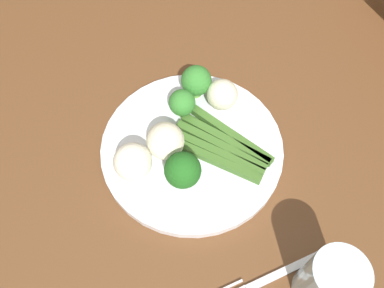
{
  "coord_description": "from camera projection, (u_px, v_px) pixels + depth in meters",
  "views": [
    {
      "loc": [
        -0.32,
        0.09,
        1.28
      ],
      "look_at": [
        -0.06,
        -0.04,
        0.76
      ],
      "focal_mm": 37.72,
      "sensor_mm": 36.0,
      "label": 1
    }
  ],
  "objects": [
    {
      "name": "broccoli_outer_edge",
      "position": [
        181.0,
        101.0,
        0.61
      ],
      "size": [
        0.04,
        0.04,
        0.05
      ],
      "color": "#609E3D",
      "rests_on": "plate"
    },
    {
      "name": "dining_table",
      "position": [
        159.0,
        159.0,
        0.72
      ],
      "size": [
        1.39,
        0.97,
        0.74
      ],
      "color": "brown",
      "rests_on": "ground_plane"
    },
    {
      "name": "cauliflower_near_fork",
      "position": [
        222.0,
        95.0,
        0.62
      ],
      "size": [
        0.05,
        0.05,
        0.05
      ],
      "primitive_type": "sphere",
      "color": "beige",
      "rests_on": "plate"
    },
    {
      "name": "asparagus_bundle",
      "position": [
        221.0,
        146.0,
        0.6
      ],
      "size": [
        0.16,
        0.13,
        0.01
      ],
      "rotation": [
        0.0,
        0.0,
        0.58
      ],
      "color": "#3D6626",
      "rests_on": "plate"
    },
    {
      "name": "broccoli_front_left",
      "position": [
        184.0,
        170.0,
        0.54
      ],
      "size": [
        0.05,
        0.05,
        0.06
      ],
      "color": "#4C7F2B",
      "rests_on": "plate"
    },
    {
      "name": "water_glass",
      "position": [
        329.0,
        282.0,
        0.47
      ],
      "size": [
        0.06,
        0.06,
        0.1
      ],
      "primitive_type": "cylinder",
      "color": "silver",
      "rests_on": "dining_table"
    },
    {
      "name": "ground_plane",
      "position": [
        173.0,
        254.0,
        1.29
      ],
      "size": [
        6.0,
        6.0,
        0.02
      ],
      "primitive_type": "cube",
      "color": "#B7A88E"
    },
    {
      "name": "fork",
      "position": [
        270.0,
        278.0,
        0.52
      ],
      "size": [
        0.03,
        0.17,
        0.0
      ],
      "rotation": [
        0.0,
        0.0,
        1.52
      ],
      "color": "silver",
      "rests_on": "dining_table"
    },
    {
      "name": "cauliflower_near_center",
      "position": [
        167.0,
        140.0,
        0.58
      ],
      "size": [
        0.06,
        0.06,
        0.06
      ],
      "primitive_type": "sphere",
      "color": "beige",
      "rests_on": "plate"
    },
    {
      "name": "plate",
      "position": [
        192.0,
        148.0,
        0.61
      ],
      "size": [
        0.27,
        0.27,
        0.01
      ],
      "primitive_type": "cylinder",
      "color": "white",
      "rests_on": "dining_table"
    },
    {
      "name": "cauliflower_right",
      "position": [
        133.0,
        162.0,
        0.56
      ],
      "size": [
        0.05,
        0.05,
        0.05
      ],
      "primitive_type": "sphere",
      "color": "white",
      "rests_on": "plate"
    },
    {
      "name": "broccoli_left",
      "position": [
        196.0,
        81.0,
        0.62
      ],
      "size": [
        0.05,
        0.05,
        0.06
      ],
      "color": "#609E3D",
      "rests_on": "plate"
    }
  ]
}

